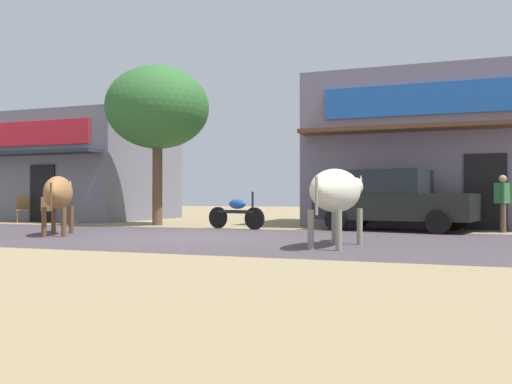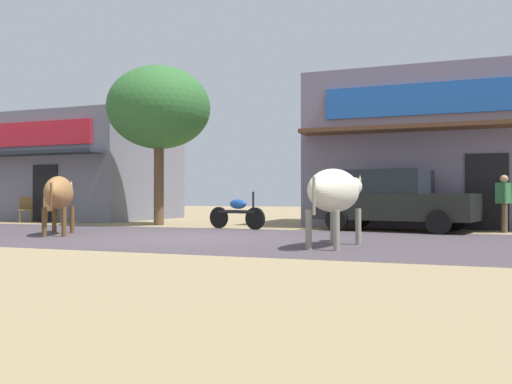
{
  "view_description": "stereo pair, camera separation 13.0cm",
  "coord_description": "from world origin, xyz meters",
  "px_view_note": "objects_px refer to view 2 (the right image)",
  "views": [
    {
      "loc": [
        5.66,
        -11.02,
        0.9
      ],
      "look_at": [
        1.17,
        1.51,
        1.03
      ],
      "focal_mm": 38.02,
      "sensor_mm": 36.0,
      "label": 1
    },
    {
      "loc": [
        5.79,
        -10.98,
        0.9
      ],
      "look_at": [
        1.17,
        1.51,
        1.03
      ],
      "focal_mm": 38.02,
      "sensor_mm": 36.0,
      "label": 2
    }
  ],
  "objects_px": {
    "cafe_chair_by_doorway": "(26,208)",
    "parked_motorcycle": "(237,212)",
    "parked_hatchback_car": "(392,200)",
    "cow_near_brown": "(60,193)",
    "cow_far_dark": "(336,191)",
    "roadside_tree": "(159,108)",
    "cafe_chair_near_tree": "(51,208)",
    "pedestrian_by_shop": "(504,199)"
  },
  "relations": [
    {
      "from": "parked_motorcycle",
      "to": "cafe_chair_near_tree",
      "type": "distance_m",
      "value": 7.49
    },
    {
      "from": "parked_motorcycle",
      "to": "cafe_chair_near_tree",
      "type": "bearing_deg",
      "value": 172.72
    },
    {
      "from": "parked_hatchback_car",
      "to": "cafe_chair_near_tree",
      "type": "bearing_deg",
      "value": 178.79
    },
    {
      "from": "parked_hatchback_car",
      "to": "cow_near_brown",
      "type": "xyz_separation_m",
      "value": [
        -7.35,
        -4.42,
        0.15
      ]
    },
    {
      "from": "parked_hatchback_car",
      "to": "cow_near_brown",
      "type": "height_order",
      "value": "parked_hatchback_car"
    },
    {
      "from": "roadside_tree",
      "to": "cow_far_dark",
      "type": "bearing_deg",
      "value": -38.84
    },
    {
      "from": "parked_hatchback_car",
      "to": "parked_motorcycle",
      "type": "xyz_separation_m",
      "value": [
        -4.24,
        -0.7,
        -0.37
      ]
    },
    {
      "from": "cow_near_brown",
      "to": "cow_far_dark",
      "type": "relative_size",
      "value": 0.89
    },
    {
      "from": "roadside_tree",
      "to": "parked_motorcycle",
      "type": "xyz_separation_m",
      "value": [
        3.21,
        -1.1,
        -3.33
      ]
    },
    {
      "from": "cow_far_dark",
      "to": "cafe_chair_near_tree",
      "type": "bearing_deg",
      "value": 153.95
    },
    {
      "from": "parked_motorcycle",
      "to": "cow_near_brown",
      "type": "xyz_separation_m",
      "value": [
        -3.11,
        -3.72,
        0.53
      ]
    },
    {
      "from": "roadside_tree",
      "to": "parked_motorcycle",
      "type": "height_order",
      "value": "roadside_tree"
    },
    {
      "from": "pedestrian_by_shop",
      "to": "cafe_chair_near_tree",
      "type": "bearing_deg",
      "value": 179.87
    },
    {
      "from": "cow_far_dark",
      "to": "cafe_chair_by_doorway",
      "type": "bearing_deg",
      "value": 155.44
    },
    {
      "from": "cafe_chair_near_tree",
      "to": "cafe_chair_by_doorway",
      "type": "height_order",
      "value": "same"
    },
    {
      "from": "roadside_tree",
      "to": "pedestrian_by_shop",
      "type": "relative_size",
      "value": 3.49
    },
    {
      "from": "parked_hatchback_car",
      "to": "cow_near_brown",
      "type": "bearing_deg",
      "value": -148.98
    },
    {
      "from": "cow_near_brown",
      "to": "cafe_chair_by_doorway",
      "type": "relative_size",
      "value": 2.58
    },
    {
      "from": "parked_hatchback_car",
      "to": "cafe_chair_by_doorway",
      "type": "xyz_separation_m",
      "value": [
        -13.04,
        0.51,
        -0.33
      ]
    },
    {
      "from": "cow_far_dark",
      "to": "cafe_chair_near_tree",
      "type": "relative_size",
      "value": 2.89
    },
    {
      "from": "pedestrian_by_shop",
      "to": "parked_hatchback_car",
      "type": "bearing_deg",
      "value": -175.6
    },
    {
      "from": "cow_far_dark",
      "to": "roadside_tree",
      "type": "bearing_deg",
      "value": 141.16
    },
    {
      "from": "parked_motorcycle",
      "to": "cafe_chair_by_doorway",
      "type": "relative_size",
      "value": 2.03
    },
    {
      "from": "pedestrian_by_shop",
      "to": "cafe_chair_by_doorway",
      "type": "height_order",
      "value": "pedestrian_by_shop"
    },
    {
      "from": "parked_motorcycle",
      "to": "cow_far_dark",
      "type": "bearing_deg",
      "value": -50.11
    },
    {
      "from": "parked_hatchback_car",
      "to": "cafe_chair_by_doorway",
      "type": "relative_size",
      "value": 4.78
    },
    {
      "from": "pedestrian_by_shop",
      "to": "cafe_chair_near_tree",
      "type": "distance_m",
      "value": 14.45
    },
    {
      "from": "cow_near_brown",
      "to": "cafe_chair_by_doorway",
      "type": "xyz_separation_m",
      "value": [
        -5.69,
        4.93,
        -0.48
      ]
    },
    {
      "from": "cow_far_dark",
      "to": "pedestrian_by_shop",
      "type": "height_order",
      "value": "pedestrian_by_shop"
    },
    {
      "from": "pedestrian_by_shop",
      "to": "cow_near_brown",
      "type": "bearing_deg",
      "value": -155.41
    },
    {
      "from": "roadside_tree",
      "to": "cow_far_dark",
      "type": "distance_m",
      "value": 9.41
    },
    {
      "from": "cafe_chair_near_tree",
      "to": "cow_far_dark",
      "type": "bearing_deg",
      "value": -26.05
    },
    {
      "from": "cafe_chair_by_doorway",
      "to": "cow_far_dark",
      "type": "bearing_deg",
      "value": -24.56
    },
    {
      "from": "cow_near_brown",
      "to": "parked_hatchback_car",
      "type": "bearing_deg",
      "value": 31.02
    },
    {
      "from": "parked_hatchback_car",
      "to": "cafe_chair_near_tree",
      "type": "relative_size",
      "value": 4.78
    },
    {
      "from": "parked_motorcycle",
      "to": "cafe_chair_by_doorway",
      "type": "bearing_deg",
      "value": 172.14
    },
    {
      "from": "roadside_tree",
      "to": "cow_far_dark",
      "type": "relative_size",
      "value": 1.94
    },
    {
      "from": "parked_motorcycle",
      "to": "cow_near_brown",
      "type": "relative_size",
      "value": 0.79
    },
    {
      "from": "roadside_tree",
      "to": "cow_near_brown",
      "type": "distance_m",
      "value": 5.57
    },
    {
      "from": "roadside_tree",
      "to": "cow_near_brown",
      "type": "bearing_deg",
      "value": -88.81
    },
    {
      "from": "pedestrian_by_shop",
      "to": "cafe_chair_near_tree",
      "type": "relative_size",
      "value": 1.61
    },
    {
      "from": "cafe_chair_by_doorway",
      "to": "parked_motorcycle",
      "type": "bearing_deg",
      "value": -7.86
    }
  ]
}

